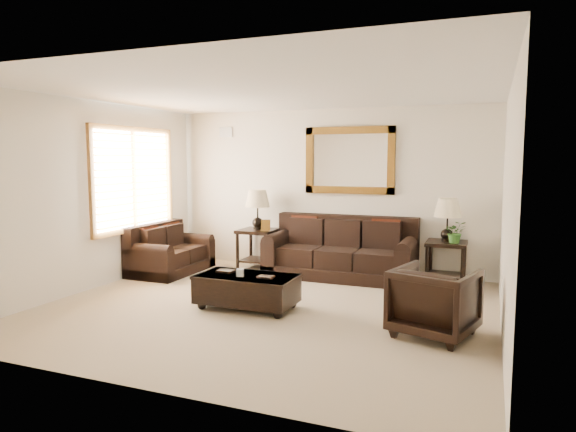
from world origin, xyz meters
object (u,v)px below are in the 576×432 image
at_px(coffee_table, 247,288).
at_px(armchair, 435,298).
at_px(loveseat, 168,254).
at_px(sofa, 341,255).
at_px(end_table_left, 258,217).
at_px(end_table_right, 447,228).

xyz_separation_m(coffee_table, armchair, (2.30, -0.17, 0.14)).
distance_m(loveseat, coffee_table, 2.55).
relative_size(sofa, armchair, 2.87).
relative_size(loveseat, armchair, 1.76).
xyz_separation_m(loveseat, coffee_table, (2.14, -1.40, -0.03)).
bearing_deg(loveseat, sofa, -74.57).
bearing_deg(armchair, loveseat, -3.70).
height_order(loveseat, end_table_left, end_table_left).
distance_m(end_table_left, coffee_table, 2.52).
relative_size(loveseat, end_table_left, 1.06).
distance_m(end_table_right, armchair, 2.49).
bearing_deg(loveseat, end_table_right, -78.50).
relative_size(sofa, loveseat, 1.63).
bearing_deg(sofa, loveseat, -164.57).
distance_m(sofa, armchair, 2.87).
relative_size(end_table_right, armchair, 1.59).
bearing_deg(end_table_left, end_table_right, 0.25).
relative_size(end_table_right, coffee_table, 1.03).
relative_size(loveseat, coffee_table, 1.15).
bearing_deg(armchair, sofa, -38.39).
height_order(sofa, armchair, sofa).
height_order(sofa, end_table_right, end_table_right).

